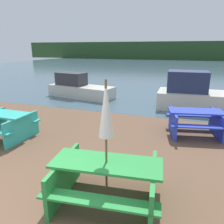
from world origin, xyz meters
TOP-DOWN VIEW (x-y plane):
  - water at (0.00, 31.37)m, footprint 60.00×50.00m
  - far_treeline at (0.00, 51.37)m, footprint 80.00×1.60m
  - picnic_table_green at (1.15, 1.22)m, footprint 2.01×1.59m
  - picnic_table_teal at (-2.73, 2.88)m, footprint 1.57×1.39m
  - picnic_table_blue at (2.62, 5.05)m, footprint 1.85×1.68m
  - umbrella_white at (1.15, 1.22)m, footprint 0.24×0.24m
  - boat at (2.78, 8.29)m, footprint 3.86×1.81m
  - boat_second at (-3.34, 8.76)m, footprint 3.85×1.88m

SIDE VIEW (x-z plane):
  - water at x=0.00m, z-range 0.00..0.00m
  - picnic_table_teal at x=-2.73m, z-range 0.07..0.84m
  - picnic_table_blue at x=2.62m, z-range 0.08..0.85m
  - picnic_table_green at x=1.15m, z-range 0.08..0.85m
  - boat_second at x=-3.34m, z-range -0.17..1.12m
  - boat at x=2.78m, z-range -0.23..1.42m
  - umbrella_white at x=1.15m, z-range 0.58..2.74m
  - far_treeline at x=0.00m, z-range 0.00..4.00m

